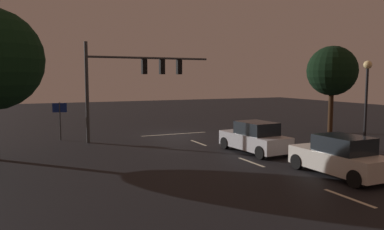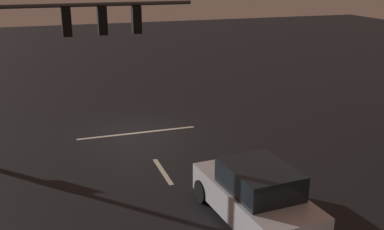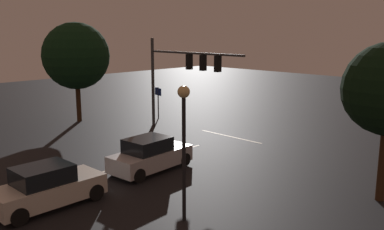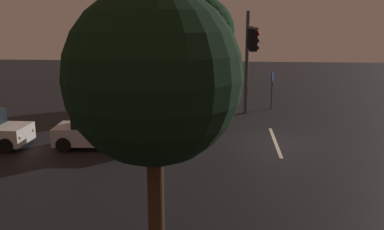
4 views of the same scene
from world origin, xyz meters
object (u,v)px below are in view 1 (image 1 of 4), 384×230
(traffic_signal_assembly, at_px, (135,74))
(car_approaching, at_px, (255,138))
(car_distant, at_px, (340,157))
(tree_left_near, at_px, (332,71))
(street_lamp_left_kerb, at_px, (367,89))
(route_sign, at_px, (60,113))

(traffic_signal_assembly, relative_size, car_approaching, 1.87)
(car_distant, distance_m, tree_left_near, 13.96)
(traffic_signal_assembly, distance_m, street_lamp_left_kerb, 13.86)
(car_approaching, relative_size, street_lamp_left_kerb, 0.90)
(car_distant, height_order, route_sign, route_sign)
(traffic_signal_assembly, height_order, tree_left_near, tree_left_near)
(traffic_signal_assembly, distance_m, car_approaching, 9.10)
(street_lamp_left_kerb, xyz_separation_m, tree_left_near, (-4.40, -6.95, 1.09))
(car_approaching, distance_m, car_distant, 5.65)
(car_distant, bearing_deg, tree_left_near, -132.81)
(car_distant, relative_size, route_sign, 1.76)
(traffic_signal_assembly, bearing_deg, route_sign, -20.92)
(traffic_signal_assembly, xyz_separation_m, car_approaching, (-4.74, 6.91, -3.55))
(tree_left_near, bearing_deg, route_sign, -13.22)
(street_lamp_left_kerb, height_order, tree_left_near, tree_left_near)
(car_approaching, height_order, route_sign, route_sign)
(street_lamp_left_kerb, height_order, route_sign, street_lamp_left_kerb)
(car_distant, distance_m, route_sign, 17.36)
(traffic_signal_assembly, height_order, car_distant, traffic_signal_assembly)
(car_approaching, xyz_separation_m, route_sign, (9.33, -8.66, 1.00))
(route_sign, relative_size, tree_left_near, 0.39)
(car_distant, bearing_deg, route_sign, -55.59)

